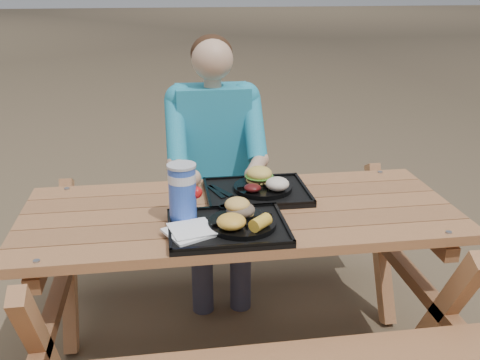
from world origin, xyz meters
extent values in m
plane|color=#999999|center=(0.00, 0.00, 0.00)|extent=(60.00, 60.00, 0.00)
cube|color=black|center=(-0.08, -0.20, 0.76)|extent=(0.45, 0.35, 0.02)
cube|color=black|center=(0.10, 0.14, 0.76)|extent=(0.45, 0.35, 0.02)
cylinder|color=black|center=(-0.02, -0.20, 0.78)|extent=(0.26, 0.26, 0.02)
cylinder|color=black|center=(0.13, 0.15, 0.78)|extent=(0.26, 0.26, 0.02)
cube|color=white|center=(-0.23, -0.24, 0.78)|extent=(0.21, 0.21, 0.02)
cylinder|color=#1942BC|center=(-0.24, -0.10, 0.88)|extent=(0.11, 0.11, 0.21)
cylinder|color=#310905|center=(-0.07, -0.06, 0.78)|extent=(0.04, 0.04, 0.03)
cylinder|color=yellow|center=(-0.02, -0.08, 0.78)|extent=(0.05, 0.05, 0.03)
ellipsoid|color=yellow|center=(-0.07, -0.26, 0.82)|extent=(0.11, 0.11, 0.05)
cube|color=black|center=(-0.06, 0.16, 0.77)|extent=(0.10, 0.15, 0.01)
ellipsoid|color=#4E0F0F|center=(0.07, 0.09, 0.81)|extent=(0.07, 0.07, 0.03)
ellipsoid|color=silver|center=(0.18, 0.09, 0.82)|extent=(0.10, 0.10, 0.06)
camera|label=1|loc=(-0.30, -2.02, 1.66)|focal=40.00mm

